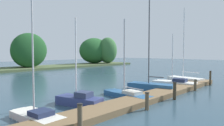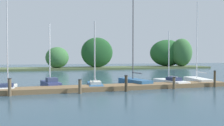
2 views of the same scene
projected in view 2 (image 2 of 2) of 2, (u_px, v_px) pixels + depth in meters
dock_pier at (101, 88)px, 17.29m from camera, size 22.44×1.80×0.35m
far_shore at (105, 56)px, 48.62m from camera, size 64.62×8.00×6.98m
sailboat_1 at (8, 87)px, 16.90m from camera, size 1.37×3.39×7.51m
sailboat_2 at (50, 83)px, 18.55m from camera, size 1.76×3.27×5.39m
sailboat_3 at (95, 84)px, 18.72m from camera, size 1.62×4.38×5.64m
sailboat_4 at (134, 81)px, 20.02m from camera, size 2.03×4.15×7.76m
sailboat_5 at (170, 82)px, 20.41m from camera, size 1.66×4.23×4.98m
sailboat_6 at (197, 80)px, 21.72m from camera, size 1.94×4.17×8.06m
mooring_piling_1 at (10, 87)px, 14.50m from camera, size 0.24×0.24×1.19m
mooring_piling_2 at (80, 86)px, 15.52m from camera, size 0.26×0.26×1.02m
mooring_piling_3 at (126, 83)px, 16.47m from camera, size 0.26×0.26×1.23m
mooring_piling_4 at (174, 83)px, 17.76m from camera, size 0.25×0.25×0.98m
mooring_piling_5 at (215, 79)px, 18.87m from camera, size 0.22×0.22×1.43m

